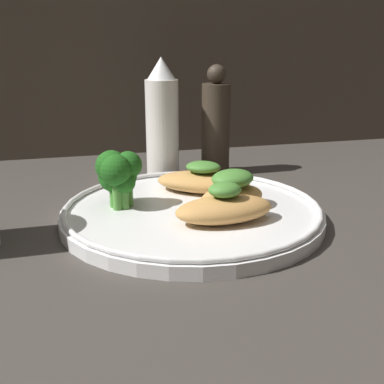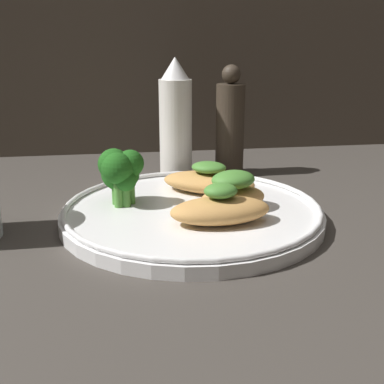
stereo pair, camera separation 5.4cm
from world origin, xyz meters
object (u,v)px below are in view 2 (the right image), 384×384
Objects in this scene: broccoli_bunch at (120,171)px; sauce_bottle at (176,121)px; pepper_grinder at (230,126)px; plate at (192,212)px.

broccoli_bunch is 18.47cm from sauce_bottle.
sauce_bottle is 1.07× the size of pepper_grinder.
sauce_bottle is at bearing 62.43° from broccoli_bunch.
plate is at bearing -20.07° from broccoli_bunch.
broccoli_bunch is at bearing 159.93° from plate.
plate is at bearing -91.52° from sauce_bottle.
pepper_grinder is at bearing 65.25° from plate.
pepper_grinder is at bearing 44.03° from broccoli_bunch.
sauce_bottle is (0.50, 19.05, 7.43)cm from plate.
plate is 21.96cm from pepper_grinder.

